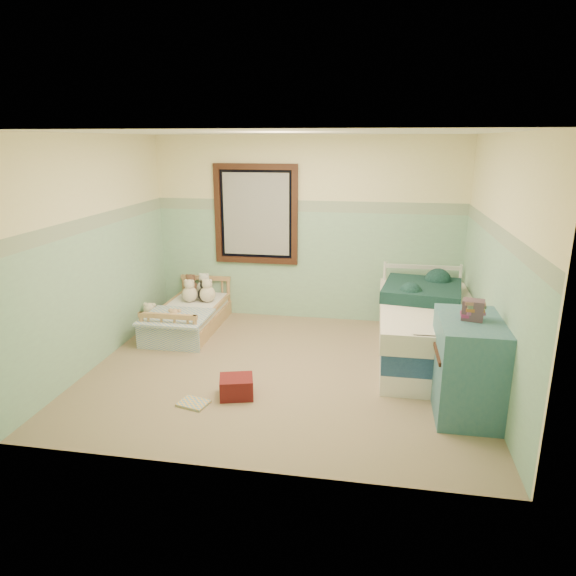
% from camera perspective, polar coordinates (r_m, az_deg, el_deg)
% --- Properties ---
extents(floor, '(4.20, 3.60, 0.02)m').
position_cam_1_polar(floor, '(5.71, -0.52, -9.18)').
color(floor, '#83745B').
rests_on(floor, ground).
extents(ceiling, '(4.20, 3.60, 0.02)m').
position_cam_1_polar(ceiling, '(5.16, -0.60, 17.00)').
color(ceiling, white).
rests_on(ceiling, wall_back).
extents(wall_back, '(4.20, 0.04, 2.50)m').
position_cam_1_polar(wall_back, '(7.04, 2.10, 6.46)').
color(wall_back, beige).
rests_on(wall_back, floor).
extents(wall_front, '(4.20, 0.04, 2.50)m').
position_cam_1_polar(wall_front, '(3.61, -5.72, -3.08)').
color(wall_front, beige).
rests_on(wall_front, floor).
extents(wall_left, '(0.04, 3.60, 2.50)m').
position_cam_1_polar(wall_left, '(6.03, -20.64, 3.79)').
color(wall_left, beige).
rests_on(wall_left, floor).
extents(wall_right, '(0.04, 3.60, 2.50)m').
position_cam_1_polar(wall_right, '(5.34, 22.21, 2.14)').
color(wall_right, beige).
rests_on(wall_right, floor).
extents(wainscot_mint, '(4.20, 0.01, 1.50)m').
position_cam_1_polar(wainscot_mint, '(7.13, 2.04, 2.47)').
color(wainscot_mint, '#86B195').
rests_on(wainscot_mint, floor).
extents(border_strip, '(4.20, 0.01, 0.15)m').
position_cam_1_polar(border_strip, '(6.98, 2.11, 9.07)').
color(border_strip, '#47704D').
rests_on(border_strip, wall_back).
extents(window_frame, '(1.16, 0.06, 1.36)m').
position_cam_1_polar(window_frame, '(7.10, -3.60, 8.15)').
color(window_frame, black).
rests_on(window_frame, wall_back).
extents(window_blinds, '(0.92, 0.01, 1.12)m').
position_cam_1_polar(window_blinds, '(7.11, -3.58, 8.16)').
color(window_blinds, '#B9B9B6').
rests_on(window_blinds, window_frame).
extents(toddler_bed_frame, '(0.73, 1.47, 0.19)m').
position_cam_1_polar(toddler_bed_frame, '(6.98, -10.84, -3.74)').
color(toddler_bed_frame, '#AE794F').
rests_on(toddler_bed_frame, floor).
extents(toddler_mattress, '(0.67, 1.40, 0.12)m').
position_cam_1_polar(toddler_mattress, '(6.93, -10.91, -2.53)').
color(toddler_mattress, white).
rests_on(toddler_mattress, toddler_bed_frame).
extents(patchwork_quilt, '(0.80, 0.73, 0.03)m').
position_cam_1_polar(patchwork_quilt, '(6.51, -12.34, -3.17)').
color(patchwork_quilt, '#6D90CB').
rests_on(patchwork_quilt, toddler_mattress).
extents(plush_bed_brown, '(0.21, 0.21, 0.21)m').
position_cam_1_polar(plush_bed_brown, '(7.38, -10.72, -0.03)').
color(plush_bed_brown, brown).
rests_on(plush_bed_brown, toddler_mattress).
extents(plush_bed_white, '(0.23, 0.23, 0.23)m').
position_cam_1_polar(plush_bed_white, '(7.31, -9.25, -0.05)').
color(plush_bed_white, white).
rests_on(plush_bed_white, toddler_mattress).
extents(plush_bed_tan, '(0.19, 0.19, 0.19)m').
position_cam_1_polar(plush_bed_tan, '(7.17, -10.95, -0.60)').
color(plush_bed_tan, tan).
rests_on(plush_bed_tan, toddler_mattress).
extents(plush_bed_dark, '(0.20, 0.20, 0.20)m').
position_cam_1_polar(plush_bed_dark, '(7.09, -9.21, -0.67)').
color(plush_bed_dark, black).
rests_on(plush_bed_dark, toddler_mattress).
extents(plush_floor_cream, '(0.26, 0.26, 0.26)m').
position_cam_1_polar(plush_floor_cream, '(7.04, -14.98, -3.55)').
color(plush_floor_cream, beige).
rests_on(plush_floor_cream, floor).
extents(plush_floor_tan, '(0.26, 0.26, 0.26)m').
position_cam_1_polar(plush_floor_tan, '(6.72, -12.35, -4.30)').
color(plush_floor_tan, tan).
rests_on(plush_floor_tan, floor).
extents(twin_bed_frame, '(1.02, 2.04, 0.22)m').
position_cam_1_polar(twin_bed_frame, '(6.15, 14.94, -6.61)').
color(twin_bed_frame, white).
rests_on(twin_bed_frame, floor).
extents(twin_boxspring, '(1.02, 2.04, 0.22)m').
position_cam_1_polar(twin_boxspring, '(6.07, 15.09, -4.70)').
color(twin_boxspring, navy).
rests_on(twin_boxspring, twin_bed_frame).
extents(twin_mattress, '(1.06, 2.08, 0.22)m').
position_cam_1_polar(twin_mattress, '(6.00, 15.24, -2.73)').
color(twin_mattress, white).
rests_on(twin_mattress, twin_boxspring).
extents(teal_blanket, '(0.99, 1.03, 0.14)m').
position_cam_1_polar(teal_blanket, '(6.23, 14.67, -0.26)').
color(teal_blanket, black).
rests_on(teal_blanket, twin_mattress).
extents(dresser, '(0.56, 0.89, 0.89)m').
position_cam_1_polar(dresser, '(5.01, 19.27, -8.18)').
color(dresser, '#326579').
rests_on(dresser, floor).
extents(book_stack, '(0.21, 0.18, 0.18)m').
position_cam_1_polar(book_stack, '(4.83, 19.85, -2.31)').
color(book_stack, brown).
rests_on(book_stack, dresser).
extents(red_pillow, '(0.39, 0.36, 0.20)m').
position_cam_1_polar(red_pillow, '(5.15, -5.74, -10.86)').
color(red_pillow, maroon).
rests_on(red_pillow, floor).
extents(floor_book, '(0.32, 0.27, 0.03)m').
position_cam_1_polar(floor_book, '(5.10, -10.44, -12.49)').
color(floor_book, '#FAB53B').
rests_on(floor_book, floor).
extents(extra_plush_0, '(0.22, 0.22, 0.22)m').
position_cam_1_polar(extra_plush_0, '(7.05, -8.92, -0.68)').
color(extra_plush_0, beige).
rests_on(extra_plush_0, toddler_mattress).
extents(extra_plush_1, '(0.21, 0.21, 0.21)m').
position_cam_1_polar(extra_plush_1, '(7.10, -10.84, -0.68)').
color(extra_plush_1, beige).
rests_on(extra_plush_1, toddler_mattress).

